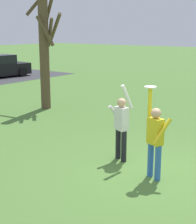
{
  "coord_description": "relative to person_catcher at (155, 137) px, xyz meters",
  "views": [
    {
      "loc": [
        -7.04,
        -3.58,
        3.33
      ],
      "look_at": [
        -0.03,
        1.61,
        1.26
      ],
      "focal_mm": 55.71,
      "sensor_mm": 36.0,
      "label": 1
    }
  ],
  "objects": [
    {
      "name": "frisbee_disc",
      "position": [
        0.09,
        0.21,
        1.11
      ],
      "size": [
        0.27,
        0.27,
        0.02
      ],
      "primitive_type": "cylinder",
      "color": "white",
      "rests_on": "person_catcher"
    },
    {
      "name": "person_defender",
      "position": [
        0.51,
        1.23,
        -0.0
      ],
      "size": [
        0.58,
        0.65,
        2.04
      ],
      "rotation": [
        0.0,
        0.0,
        4.32
      ],
      "color": "black",
      "rests_on": "ground_plane"
    },
    {
      "name": "parked_car_black",
      "position": [
        9.12,
        17.12,
        -0.25
      ],
      "size": [
        4.3,
        2.45,
        1.59
      ],
      "rotation": [
        0.0,
        0.0,
        -0.13
      ],
      "color": "black",
      "rests_on": "ground_plane"
    },
    {
      "name": "ground_plane",
      "position": [
        0.28,
        0.18,
        -0.98
      ],
      "size": [
        120.0,
        120.0,
        0.0
      ],
      "primitive_type": "plane",
      "color": "#4C7533"
    },
    {
      "name": "person_catcher",
      "position": [
        0.0,
        0.0,
        0.0
      ],
      "size": [
        0.49,
        0.59,
        2.08
      ],
      "rotation": [
        0.0,
        0.0,
        1.18
      ],
      "color": "#3366B7",
      "rests_on": "ground_plane"
    },
    {
      "name": "bare_tree_tall",
      "position": [
        3.82,
        7.2,
        1.77
      ],
      "size": [
        1.6,
        1.85,
        5.57
      ],
      "color": "brown",
      "rests_on": "ground_plane"
    }
  ]
}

